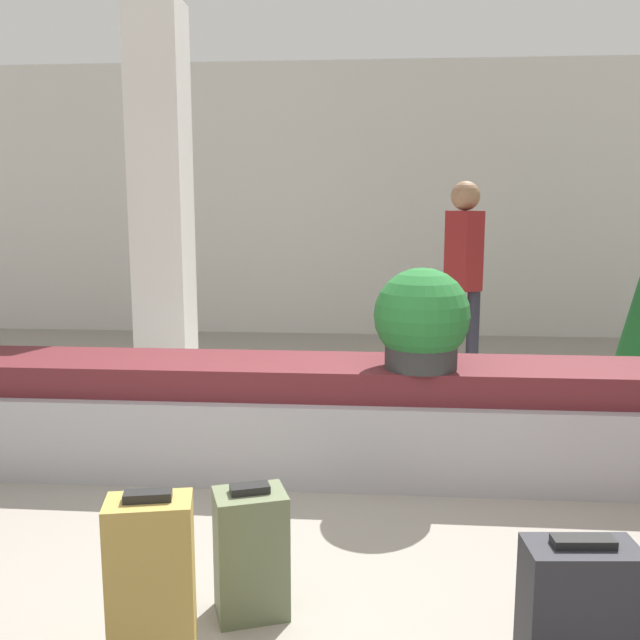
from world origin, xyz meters
name	(u,v)px	position (x,y,z in m)	size (l,w,h in m)	color
ground_plane	(288,614)	(0.00, 0.00, 0.00)	(18.00, 18.00, 0.00)	gray
back_wall	(351,201)	(0.00, 6.02, 1.60)	(18.00, 0.06, 3.20)	beige
carousel	(320,418)	(0.00, 1.57, 0.31)	(8.45, 0.76, 0.66)	#9E9EA3
pillar	(162,201)	(-1.49, 3.40, 1.60)	(0.44, 0.44, 3.20)	silver
suitcase_1	(152,592)	(-0.40, -0.42, 0.33)	(0.31, 0.23, 0.68)	#A3843D
suitcase_3	(251,553)	(-0.14, 0.00, 0.25)	(0.33, 0.29, 0.53)	#5B6647
suitcase_5	(579,608)	(1.04, -0.25, 0.23)	(0.39, 0.24, 0.49)	#232328
potted_plant_2	(422,321)	(0.59, 1.45, 0.93)	(0.54, 0.54, 0.58)	#2D2D2D
traveler_1	(463,264)	(1.06, 3.61, 1.07)	(0.31, 0.37, 1.77)	#282833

